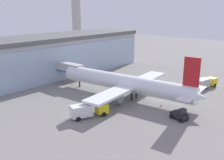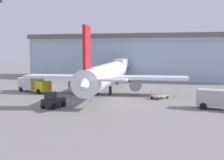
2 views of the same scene
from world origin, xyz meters
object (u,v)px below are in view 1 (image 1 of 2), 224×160
Objects in this scene: pushback_tug at (180,115)px; safety_cone_wingtip at (160,86)px; catering_truck at (88,110)px; baggage_cart at (163,89)px; safety_cone_nose at (161,105)px; airplane at (126,83)px; control_tower at (76,3)px; fuel_truck at (205,83)px; jet_bridge at (65,67)px.

safety_cone_wingtip is (15.59, 14.28, -0.70)m from pushback_tug.
catering_truck is 2.36× the size of baggage_cart.
airplane is at bearing 92.94° from safety_cone_nose.
control_tower is 90.23m from airplane.
airplane is (-48.00, -74.00, -19.03)m from control_tower.
safety_cone_nose is (-9.86, -5.60, -0.23)m from baggage_cart.
catering_truck is at bearing -129.22° from control_tower.
safety_cone_wingtip is at bearing 33.43° from safety_cone_nose.
fuel_truck is at bearing -125.53° from airplane.
airplane is 68.96× the size of safety_cone_wingtip.
control_tower is 91.67m from fuel_truck.
fuel_truck is 2.16× the size of pushback_tug.
fuel_truck reaches higher than safety_cone_nose.
catering_truck and fuel_truck have the same top height.
safety_cone_nose is at bearing -119.73° from control_tower.
pushback_tug is at bearing -119.66° from control_tower.
catering_truck reaches higher than safety_cone_wingtip.
pushback_tug is at bearing -156.98° from fuel_truck.
pushback_tug reaches higher than safety_cone_nose.
pushback_tug is (-50.97, -89.49, -21.51)m from control_tower.
catering_truck is 2.16× the size of pushback_tug.
control_tower is at bearing 60.27° from safety_cone_nose.
baggage_cart is at bearing -115.89° from control_tower.
airplane is at bearing 174.50° from safety_cone_wingtip.
safety_cone_wingtip is at bearing 137.54° from fuel_truck.
airplane reaches higher than safety_cone_nose.
fuel_truck reaches higher than baggage_cart.
catering_truck is at bearing 90.38° from airplane.
jet_bridge reaches higher than safety_cone_wingtip.
baggage_cart is 5.84× the size of safety_cone_nose.
control_tower is 5.10× the size of catering_truck.
catering_truck is 13.81× the size of safety_cone_nose.
airplane is 4.99× the size of catering_truck.
baggage_cart is (-9.30, 6.97, -0.97)m from fuel_truck.
fuel_truck is 13.79× the size of safety_cone_wingtip.
fuel_truck is 19.24m from safety_cone_nose.
baggage_cart reaches higher than safety_cone_wingtip.
catering_truck is at bearing -59.73° from baggage_cart.
airplane reaches higher than pushback_tug.
jet_bridge is at bearing -133.00° from control_tower.
control_tower reaches higher than jet_bridge.
jet_bridge is 21.80× the size of safety_cone_wingtip.
fuel_truck is at bearing -108.54° from control_tower.
pushback_tug is at bearing 175.03° from jet_bridge.
baggage_cart is at bearing -133.41° from safety_cone_wingtip.
pushback_tug is at bearing -29.45° from catering_truck.
safety_cone_wingtip is at bearing -102.64° from airplane.
control_tower reaches higher than airplane.
safety_cone_wingtip is at bearing 171.11° from baggage_cart.
catering_truck reaches higher than baggage_cart.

